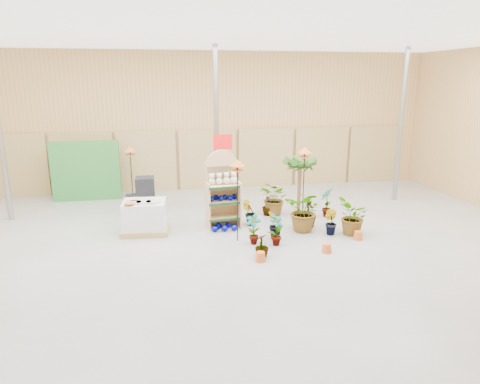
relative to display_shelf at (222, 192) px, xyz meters
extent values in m
cube|color=gray|center=(0.05, -2.04, -0.93)|extent=(15.00, 12.00, 0.10)
cube|color=white|center=(0.05, -2.04, 3.67)|extent=(15.00, 12.00, 0.10)
cube|color=tan|center=(0.05, 4.01, 1.37)|extent=(15.00, 0.10, 4.50)
cylinder|color=gray|center=(5.55, 1.46, 1.37)|extent=(0.14, 0.14, 4.50)
cylinder|color=gray|center=(0.05, 1.46, 1.37)|extent=(0.14, 0.14, 4.50)
cube|color=#99804C|center=(-5.95, 3.88, 0.12)|extent=(1.90, 0.06, 2.00)
cube|color=#99804C|center=(-3.95, 3.88, 0.12)|extent=(1.90, 0.06, 2.00)
cube|color=#99804C|center=(-1.95, 3.88, 0.12)|extent=(1.90, 0.06, 2.00)
cube|color=#99804C|center=(0.05, 3.88, 0.12)|extent=(1.90, 0.06, 2.00)
cube|color=#99804C|center=(2.05, 3.88, 0.12)|extent=(1.90, 0.06, 2.00)
cube|color=#99804C|center=(4.05, 3.88, 0.12)|extent=(1.90, 0.06, 2.00)
cube|color=#99804C|center=(6.05, 3.88, 0.12)|extent=(1.90, 0.06, 2.00)
cube|color=tan|center=(0.00, 0.09, -0.12)|extent=(0.81, 0.16, 1.52)
cylinder|color=tan|center=(0.00, 0.09, 0.64)|extent=(0.81, 0.16, 0.81)
cube|color=tan|center=(0.00, -0.14, -0.61)|extent=(0.82, 0.53, 0.04)
cube|color=#0F3819|center=(0.00, -0.37, -0.61)|extent=(0.77, 0.11, 0.05)
cube|color=tan|center=(0.00, -0.14, -0.21)|extent=(0.82, 0.53, 0.04)
cube|color=#0F3819|center=(0.00, -0.37, -0.21)|extent=(0.77, 0.11, 0.05)
cube|color=tan|center=(0.00, -0.14, 0.20)|extent=(0.82, 0.53, 0.04)
cube|color=#0F3819|center=(0.00, -0.37, 0.20)|extent=(0.77, 0.11, 0.05)
cube|color=tan|center=(-0.39, -0.14, -0.30)|extent=(0.09, 0.45, 1.16)
cube|color=tan|center=(0.39, -0.14, -0.30)|extent=(0.09, 0.45, 1.16)
sphere|color=beige|center=(-0.27, -0.09, 0.30)|extent=(0.16, 0.16, 0.16)
sphere|color=beige|center=(-0.27, -0.09, 0.43)|extent=(0.13, 0.13, 0.13)
sphere|color=beige|center=(-0.09, -0.09, 0.30)|extent=(0.17, 0.17, 0.17)
sphere|color=beige|center=(-0.09, -0.09, 0.44)|extent=(0.13, 0.13, 0.13)
sphere|color=beige|center=(0.09, -0.09, 0.30)|extent=(0.18, 0.18, 0.18)
sphere|color=beige|center=(0.09, -0.09, 0.45)|extent=(0.13, 0.13, 0.13)
sphere|color=beige|center=(0.27, -0.09, 0.31)|extent=(0.19, 0.19, 0.19)
sphere|color=beige|center=(0.27, -0.09, 0.46)|extent=(0.13, 0.13, 0.13)
sphere|color=#01057B|center=(-0.29, -0.16, -0.12)|extent=(0.13, 0.13, 0.13)
sphere|color=#01057B|center=(-0.17, -0.05, -0.12)|extent=(0.13, 0.13, 0.13)
sphere|color=#01057B|center=(-0.06, -0.16, -0.12)|extent=(0.13, 0.13, 0.13)
sphere|color=#01057B|center=(0.06, -0.05, -0.12)|extent=(0.13, 0.13, 0.13)
sphere|color=#01057B|center=(0.17, -0.16, -0.12)|extent=(0.13, 0.13, 0.13)
sphere|color=#01057B|center=(0.29, -0.05, -0.12)|extent=(0.13, 0.13, 0.13)
sphere|color=#01057B|center=(-0.26, -0.46, -0.81)|extent=(0.15, 0.15, 0.15)
sphere|color=#01057B|center=(-0.14, -0.22, -0.81)|extent=(0.15, 0.15, 0.15)
sphere|color=#01057B|center=(-0.02, -0.46, -0.81)|extent=(0.15, 0.15, 0.15)
sphere|color=#01057B|center=(0.10, -0.22, -0.81)|extent=(0.15, 0.15, 0.15)
sphere|color=#01057B|center=(0.22, -0.46, -0.81)|extent=(0.15, 0.15, 0.15)
cube|color=#99804C|center=(-1.92, -0.16, -0.81)|extent=(1.15, 0.99, 0.14)
cube|color=silver|center=(-1.92, -0.16, -0.42)|extent=(1.06, 0.89, 0.64)
cylinder|color=#B1A493|center=(-2.14, -0.30, -0.09)|extent=(0.36, 0.36, 0.04)
cylinder|color=#B1A493|center=(-1.92, -0.30, -0.09)|extent=(0.36, 0.36, 0.04)
cylinder|color=#B1A493|center=(-1.69, -0.30, -0.09)|extent=(0.36, 0.36, 0.04)
cylinder|color=#B1A493|center=(-2.14, -0.02, -0.09)|extent=(0.36, 0.36, 0.04)
cube|color=black|center=(-1.95, 1.48, -0.63)|extent=(0.50, 0.50, 0.50)
cube|color=black|center=(-1.95, 1.48, -0.13)|extent=(0.50, 0.50, 0.50)
cube|color=black|center=(-2.25, 1.48, -0.63)|extent=(0.50, 0.50, 0.50)
cube|color=#2B752F|center=(-3.75, 3.16, 0.02)|extent=(2.00, 0.30, 1.80)
cylinder|color=gray|center=(0.15, 0.96, 0.22)|extent=(0.05, 0.05, 2.20)
cube|color=red|center=(0.15, 0.92, 1.12)|extent=(0.50, 0.03, 0.40)
cylinder|color=black|center=(0.18, -1.13, -0.05)|extent=(0.02, 0.02, 1.66)
cylinder|color=#C45B23|center=(0.18, -1.13, 0.78)|extent=(0.30, 0.30, 0.02)
cone|color=#C45B23|center=(0.18, -1.13, 0.95)|extent=(0.34, 0.34, 0.14)
cylinder|color=black|center=(2.01, -0.29, 0.00)|extent=(0.02, 0.02, 1.75)
cylinder|color=#C45B23|center=(2.01, -0.29, 0.87)|extent=(0.30, 0.30, 0.02)
cone|color=#C45B23|center=(2.01, -0.29, 1.04)|extent=(0.34, 0.34, 0.14)
cylinder|color=black|center=(-2.35, 2.24, -0.13)|extent=(0.02, 0.02, 1.51)
cylinder|color=#C45B23|center=(-2.35, 2.24, 0.63)|extent=(0.30, 0.30, 0.02)
cone|color=#C45B23|center=(-2.35, 2.24, 0.80)|extent=(0.34, 0.34, 0.14)
cylinder|color=brown|center=(2.12, 0.37, -0.20)|extent=(0.10, 0.10, 1.36)
imported|color=#214812|center=(0.50, -1.38, -0.53)|extent=(0.44, 0.42, 0.69)
imported|color=#214812|center=(1.04, -1.16, -0.55)|extent=(0.47, 0.46, 0.67)
imported|color=#214812|center=(1.91, -0.78, -0.36)|extent=(1.24, 1.23, 1.04)
imported|color=#214812|center=(2.08, -0.50, -0.52)|extent=(0.45, 0.45, 0.72)
imported|color=#214812|center=(2.85, 0.22, -0.48)|extent=(0.37, 0.47, 0.81)
imported|color=#214812|center=(0.67, -0.10, -0.55)|extent=(0.40, 0.34, 0.66)
imported|color=#214812|center=(1.54, 0.63, -0.42)|extent=(1.01, 1.06, 0.92)
imported|color=#214812|center=(0.52, -2.13, -0.63)|extent=(0.40, 0.40, 0.51)
imported|color=#214812|center=(0.98, -1.56, -0.52)|extent=(0.46, 0.43, 0.73)
imported|color=#214812|center=(2.44, -1.09, -0.58)|extent=(0.34, 0.39, 0.61)
imported|color=#214812|center=(2.95, -1.22, -0.43)|extent=(0.99, 1.04, 0.90)
imported|color=#214812|center=(1.33, 0.63, -0.60)|extent=(0.36, 0.36, 0.56)
camera|label=1|loc=(-1.39, -10.22, 2.70)|focal=32.00mm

